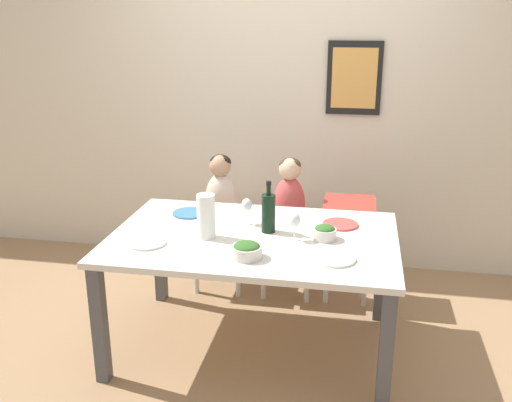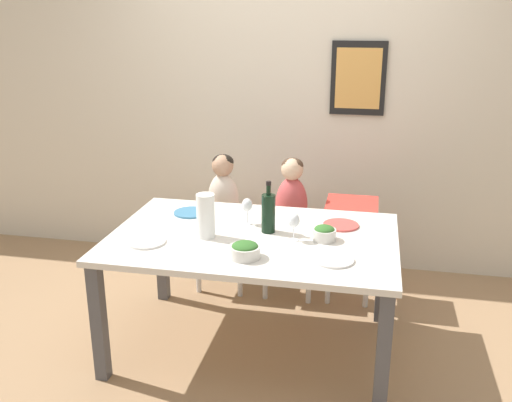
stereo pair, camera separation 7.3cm
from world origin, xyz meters
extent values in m
plane|color=#9E7A56|center=(0.00, 0.00, 0.00)|extent=(14.00, 14.00, 0.00)
cube|color=beige|center=(0.00, 1.35, 1.35)|extent=(10.00, 0.06, 2.70)
cube|color=black|center=(0.50, 1.31, 1.48)|extent=(0.39, 0.02, 0.53)
cube|color=gold|center=(0.50, 1.30, 1.48)|extent=(0.32, 0.00, 0.43)
cube|color=silver|center=(0.00, 0.00, 0.71)|extent=(1.62, 1.07, 0.03)
cube|color=#4C4C51|center=(-0.75, -0.48, 0.35)|extent=(0.07, 0.07, 0.69)
cube|color=#4C4C51|center=(0.75, -0.48, 0.35)|extent=(0.07, 0.07, 0.69)
cube|color=#4C4C51|center=(-0.75, 0.48, 0.35)|extent=(0.07, 0.07, 0.69)
cube|color=#4C4C51|center=(0.75, 0.48, 0.35)|extent=(0.07, 0.07, 0.69)
cylinder|color=silver|center=(-0.54, 0.61, 0.20)|extent=(0.04, 0.04, 0.41)
cylinder|color=silver|center=(-0.23, 0.61, 0.20)|extent=(0.04, 0.04, 0.41)
cylinder|color=silver|center=(-0.54, 0.92, 0.20)|extent=(0.04, 0.04, 0.41)
cylinder|color=silver|center=(-0.23, 0.92, 0.20)|extent=(0.04, 0.04, 0.41)
cube|color=white|center=(-0.38, 0.77, 0.43)|extent=(0.41, 0.41, 0.05)
cylinder|color=silver|center=(-0.05, 0.61, 0.20)|extent=(0.04, 0.04, 0.41)
cylinder|color=silver|center=(0.26, 0.61, 0.20)|extent=(0.04, 0.04, 0.41)
cylinder|color=silver|center=(-0.05, 0.92, 0.20)|extent=(0.04, 0.04, 0.41)
cylinder|color=silver|center=(0.26, 0.92, 0.20)|extent=(0.04, 0.04, 0.41)
cube|color=white|center=(0.11, 0.77, 0.43)|extent=(0.41, 0.41, 0.05)
cylinder|color=silver|center=(0.39, 0.64, 0.33)|extent=(0.04, 0.04, 0.66)
cylinder|color=silver|center=(0.65, 0.64, 0.33)|extent=(0.04, 0.04, 0.66)
cylinder|color=silver|center=(0.39, 0.90, 0.33)|extent=(0.04, 0.04, 0.66)
cylinder|color=silver|center=(0.65, 0.90, 0.33)|extent=(0.04, 0.04, 0.66)
cube|color=red|center=(0.52, 0.77, 0.68)|extent=(0.35, 0.35, 0.05)
ellipsoid|color=beige|center=(-0.38, 0.77, 0.66)|extent=(0.22, 0.20, 0.40)
sphere|color=tan|center=(-0.38, 0.77, 0.92)|extent=(0.15, 0.15, 0.15)
ellipsoid|color=black|center=(-0.38, 0.78, 0.94)|extent=(0.15, 0.15, 0.11)
ellipsoid|color=#C64C4C|center=(0.11, 0.77, 0.66)|extent=(0.22, 0.20, 0.40)
sphere|color=#D6AD89|center=(0.11, 0.77, 0.92)|extent=(0.15, 0.15, 0.15)
ellipsoid|color=#473323|center=(0.11, 0.78, 0.94)|extent=(0.15, 0.15, 0.11)
cylinder|color=black|center=(0.07, 0.07, 0.84)|extent=(0.08, 0.08, 0.22)
cylinder|color=black|center=(0.07, 0.07, 0.99)|extent=(0.03, 0.03, 0.08)
cylinder|color=black|center=(0.07, 0.07, 1.02)|extent=(0.03, 0.03, 0.02)
cylinder|color=white|center=(-0.25, -0.08, 0.85)|extent=(0.10, 0.10, 0.25)
cylinder|color=white|center=(0.24, -0.03, 0.73)|extent=(0.06, 0.06, 0.00)
cylinder|color=white|center=(0.24, -0.03, 0.77)|extent=(0.01, 0.01, 0.07)
ellipsoid|color=white|center=(0.24, -0.03, 0.85)|extent=(0.06, 0.06, 0.08)
cylinder|color=white|center=(-0.07, 0.18, 0.73)|extent=(0.06, 0.06, 0.00)
cylinder|color=white|center=(-0.07, 0.18, 0.77)|extent=(0.01, 0.01, 0.07)
ellipsoid|color=white|center=(-0.07, 0.18, 0.85)|extent=(0.06, 0.06, 0.08)
cylinder|color=silver|center=(0.02, -0.31, 0.76)|extent=(0.16, 0.16, 0.06)
ellipsoid|color=#336628|center=(0.02, -0.31, 0.79)|extent=(0.14, 0.14, 0.04)
cylinder|color=silver|center=(0.40, 0.01, 0.76)|extent=(0.13, 0.13, 0.06)
ellipsoid|color=#336628|center=(0.40, 0.01, 0.79)|extent=(0.11, 0.11, 0.04)
cylinder|color=silver|center=(-0.55, -0.23, 0.73)|extent=(0.21, 0.21, 0.01)
cylinder|color=teal|center=(-0.46, 0.28, 0.73)|extent=(0.21, 0.21, 0.01)
cylinder|color=#D14C47|center=(0.48, 0.25, 0.73)|extent=(0.21, 0.21, 0.01)
cylinder|color=silver|center=(0.48, -0.26, 0.73)|extent=(0.21, 0.21, 0.01)
camera|label=1|loc=(0.56, -2.97, 1.94)|focal=40.00mm
camera|label=2|loc=(0.63, -2.95, 1.94)|focal=40.00mm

